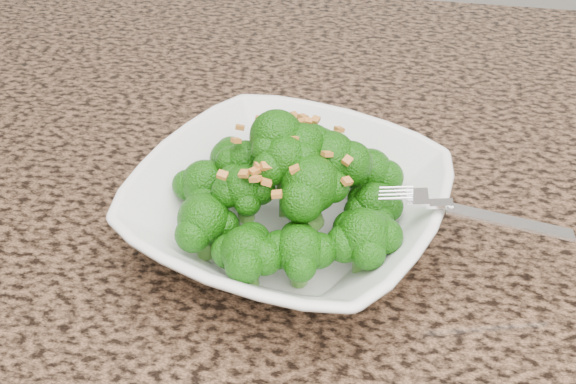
# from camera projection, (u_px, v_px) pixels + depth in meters

# --- Properties ---
(granite_counter) EXTENTS (1.64, 1.04, 0.03)m
(granite_counter) POSITION_uv_depth(u_px,v_px,m) (439.00, 263.00, 0.62)
(granite_counter) COLOR brown
(granite_counter) RESTS_ON cabinet
(bowl) EXTENTS (0.32, 0.32, 0.06)m
(bowl) POSITION_uv_depth(u_px,v_px,m) (288.00, 210.00, 0.60)
(bowl) COLOR white
(bowl) RESTS_ON granite_counter
(broccoli_pile) EXTENTS (0.22, 0.22, 0.08)m
(broccoli_pile) POSITION_uv_depth(u_px,v_px,m) (288.00, 141.00, 0.56)
(broccoli_pile) COLOR #1A630B
(broccoli_pile) RESTS_ON bowl
(garlic_topping) EXTENTS (0.13, 0.13, 0.01)m
(garlic_topping) POSITION_uv_depth(u_px,v_px,m) (288.00, 95.00, 0.53)
(garlic_topping) COLOR orange
(garlic_topping) RESTS_ON broccoli_pile
(fork) EXTENTS (0.17, 0.04, 0.01)m
(fork) POSITION_uv_depth(u_px,v_px,m) (444.00, 205.00, 0.55)
(fork) COLOR silver
(fork) RESTS_ON bowl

